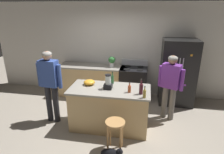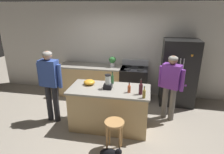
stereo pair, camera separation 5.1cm
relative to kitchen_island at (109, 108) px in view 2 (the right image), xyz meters
name	(u,v)px [view 2 (the right image)]	position (x,y,z in m)	size (l,w,h in m)	color
ground_plane	(110,126)	(0.00, 0.00, -0.47)	(14.00, 14.00, 0.00)	#9E9384
back_wall	(122,50)	(0.00, 1.95, 0.88)	(8.00, 0.10, 2.70)	silver
kitchen_island	(109,108)	(0.00, 0.00, 0.00)	(1.71, 0.82, 0.93)	tan
back_counter_run	(94,81)	(-0.80, 1.55, 0.00)	(2.00, 0.64, 0.93)	tan
refrigerator	(178,73)	(1.59, 1.50, 0.42)	(0.90, 0.73, 1.78)	black
stove_range	(134,83)	(0.40, 1.52, 0.01)	(0.76, 0.65, 1.11)	black
person_by_island_left	(50,80)	(-1.35, 0.01, 0.55)	(0.60, 0.25, 1.68)	#26262B
person_by_sink_right	(171,82)	(1.31, 0.59, 0.48)	(0.57, 0.37, 1.56)	#66605B
bar_stool	(114,128)	(0.24, -0.74, 0.02)	(0.36, 0.36, 0.62)	#B7844C
cat	(111,154)	(0.22, -0.98, -0.36)	(0.52, 0.18, 0.26)	black
potted_plant	(112,61)	(-0.23, 1.55, 0.64)	(0.20, 0.20, 0.30)	silver
blender_appliance	(108,83)	(-0.03, -0.01, 0.60)	(0.17, 0.17, 0.31)	black
bottle_olive_oil	(112,79)	(0.01, 0.29, 0.57)	(0.07, 0.07, 0.28)	#2D6638
bottle_vinegar	(144,94)	(0.73, -0.32, 0.55)	(0.06, 0.06, 0.24)	olive
bottle_wine	(141,89)	(0.66, -0.16, 0.58)	(0.08, 0.08, 0.32)	#471923
bottle_cooking_sauce	(129,89)	(0.43, -0.12, 0.54)	(0.06, 0.06, 0.22)	#B24C26
mixing_bowl	(89,82)	(-0.48, 0.13, 0.52)	(0.25, 0.25, 0.11)	orange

